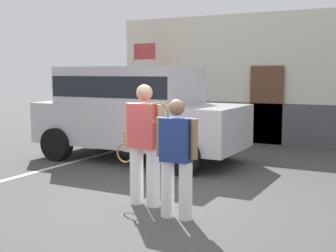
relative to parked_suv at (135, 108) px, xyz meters
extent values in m
plane|color=#423F3D|center=(2.23, -3.14, -1.15)|extent=(40.00, 40.00, 0.00)
cube|color=silver|center=(-1.01, -1.64, -1.14)|extent=(0.12, 4.40, 0.01)
cube|color=beige|center=(2.23, 3.72, 0.62)|extent=(9.53, 0.30, 3.52)
cube|color=#4C4C51|center=(2.23, 3.52, -0.60)|extent=(8.01, 0.10, 1.10)
cube|color=brown|center=(1.97, 3.50, -0.10)|extent=(0.90, 0.06, 2.10)
cube|color=#B7B7BC|center=(0.11, 0.00, -0.35)|extent=(4.60, 1.91, 0.90)
cube|color=#B7B7BC|center=(-0.14, 0.00, 0.50)|extent=(2.90, 1.77, 0.80)
cube|color=black|center=(-0.14, 0.00, 0.48)|extent=(2.85, 1.78, 0.44)
cylinder|color=black|center=(1.66, 0.95, -0.79)|extent=(0.72, 0.26, 0.72)
cylinder|color=black|center=(1.66, -0.95, -0.79)|extent=(0.72, 0.26, 0.72)
cylinder|color=black|center=(-1.44, 0.95, -0.79)|extent=(0.72, 0.26, 0.72)
cylinder|color=black|center=(-1.44, -0.95, -0.79)|extent=(0.72, 0.26, 0.72)
cylinder|color=white|center=(2.15, -2.96, -0.72)|extent=(0.20, 0.20, 0.85)
cylinder|color=white|center=(1.86, -2.94, -0.72)|extent=(0.20, 0.20, 0.85)
cube|color=#E04C4C|center=(2.01, -2.95, 0.03)|extent=(0.45, 0.30, 0.64)
sphere|color=tan|center=(2.01, -2.95, 0.50)|extent=(0.24, 0.24, 0.24)
cylinder|color=tan|center=(2.28, -2.96, 0.05)|extent=(0.11, 0.11, 0.58)
cylinder|color=tan|center=(1.73, -2.93, 0.05)|extent=(0.11, 0.11, 0.58)
torus|color=olive|center=(1.61, -2.88, -0.42)|extent=(0.37, 0.04, 0.37)
cylinder|color=olive|center=(1.61, -2.88, -0.19)|extent=(0.03, 0.03, 0.20)
cylinder|color=white|center=(2.81, -3.26, -0.76)|extent=(0.18, 0.18, 0.77)
cylinder|color=white|center=(2.55, -3.27, -0.76)|extent=(0.18, 0.18, 0.77)
cube|color=navy|center=(2.68, -3.27, -0.09)|extent=(0.40, 0.26, 0.57)
sphere|color=#8C6647|center=(2.68, -3.27, 0.33)|extent=(0.21, 0.21, 0.21)
cylinder|color=#8C6647|center=(2.92, -3.26, -0.07)|extent=(0.10, 0.10, 0.52)
cylinder|color=#8C6647|center=(2.43, -3.28, -0.07)|extent=(0.10, 0.10, 0.52)
torus|color=olive|center=(2.38, -3.23, 0.25)|extent=(0.28, 0.12, 0.29)
cylinder|color=olive|center=(2.38, -3.23, 0.01)|extent=(0.03, 0.03, 0.20)
cylinder|color=silver|center=(-1.76, 2.71, 0.25)|extent=(0.05, 0.05, 2.79)
cube|color=#B23838|center=(-1.36, 2.71, 1.37)|extent=(0.75, 0.11, 0.45)
camera|label=1|loc=(5.31, -8.48, 0.79)|focal=48.37mm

